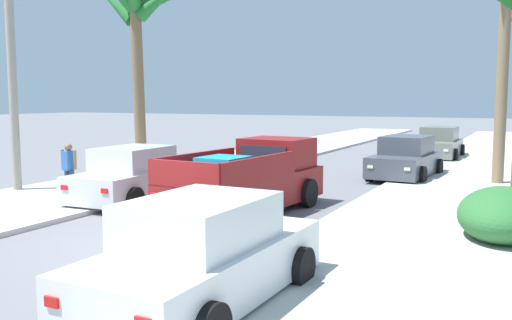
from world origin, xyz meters
TOP-DOWN VIEW (x-y plane):
  - ground_plane at (0.00, 0.00)m, footprint 160.00×160.00m
  - sidewalk_left at (-5.08, 12.00)m, footprint 4.71×60.00m
  - sidewalk_right at (5.08, 12.00)m, footprint 4.71×60.00m
  - curb_left at (-4.13, 12.00)m, footprint 0.16×60.00m
  - curb_right at (4.13, 12.00)m, footprint 0.16×60.00m
  - pickup_truck at (0.65, 3.60)m, footprint 2.49×5.34m
  - car_left_near at (-2.94, 3.52)m, footprint 2.15×4.31m
  - car_right_near at (3.04, -2.50)m, footprint 2.08×4.28m
  - car_left_mid at (2.93, 11.49)m, footprint 2.20×4.33m
  - car_right_mid at (2.98, 18.91)m, footprint 2.03×4.26m
  - palm_tree_left_fore at (-6.59, 8.52)m, footprint 4.07×3.85m
  - utility_pole at (-7.00, 2.97)m, footprint 1.80×0.26m
  - hedge_bush at (6.58, 3.23)m, footprint 1.80×2.80m
  - pedestrian at (-4.98, 3.09)m, footprint 0.57×0.40m

SIDE VIEW (x-z plane):
  - ground_plane at x=0.00m, z-range 0.00..0.00m
  - curb_left at x=-4.13m, z-range 0.00..0.10m
  - curb_right at x=4.13m, z-range 0.00..0.10m
  - sidewalk_left at x=-5.08m, z-range 0.00..0.12m
  - sidewalk_right at x=5.08m, z-range 0.00..0.12m
  - hedge_bush at x=6.58m, z-range 0.00..1.10m
  - car_left_near at x=-2.94m, z-range -0.06..1.48m
  - car_right_near at x=3.04m, z-range -0.06..1.48m
  - car_left_mid at x=2.93m, z-range -0.06..1.48m
  - car_right_mid at x=2.98m, z-range -0.06..1.48m
  - pickup_truck at x=0.65m, z-range -0.11..1.69m
  - pedestrian at x=-4.98m, z-range 0.12..1.71m
  - utility_pole at x=-7.00m, z-range 0.22..8.35m
  - palm_tree_left_fore at x=-6.59m, z-range 2.20..9.61m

